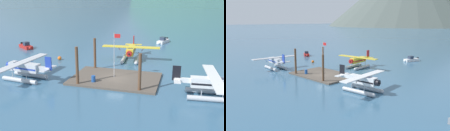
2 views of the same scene
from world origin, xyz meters
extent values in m
plane|color=#38607F|center=(0.00, 0.00, 0.00)|extent=(1200.00, 1200.00, 0.00)
cube|color=brown|center=(0.00, 0.00, 0.15)|extent=(12.70, 8.39, 0.30)
cylinder|color=brown|center=(-4.35, -3.71, 2.73)|extent=(0.41, 0.41, 5.46)
cylinder|color=brown|center=(4.20, -3.62, 2.56)|extent=(0.41, 0.41, 5.12)
cylinder|color=brown|center=(-4.56, 3.92, 2.60)|extent=(0.41, 0.41, 5.19)
cylinder|color=silver|center=(-0.30, 0.32, 3.54)|extent=(0.08, 0.08, 6.48)
cube|color=red|center=(0.15, 0.32, 6.43)|extent=(0.90, 0.03, 0.56)
sphere|color=gold|center=(-0.30, 0.32, 6.83)|extent=(0.10, 0.10, 0.10)
cylinder|color=#1E4C99|center=(-2.51, -2.46, 0.74)|extent=(0.58, 0.58, 0.88)
torus|color=#1E4C99|center=(-2.51, -2.46, 0.74)|extent=(0.62, 0.62, 0.04)
sphere|color=orange|center=(-12.84, 7.41, 0.35)|extent=(0.71, 0.71, 0.71)
cylinder|color=#B7BABF|center=(1.20, 11.01, 0.32)|extent=(1.14, 5.63, 0.64)
sphere|color=#B7BABF|center=(1.45, 8.22, 0.32)|extent=(0.64, 0.64, 0.64)
cylinder|color=#B7BABF|center=(-1.29, 10.78, 0.32)|extent=(1.14, 5.63, 0.64)
sphere|color=#B7BABF|center=(-1.04, 7.99, 0.32)|extent=(0.64, 0.64, 0.64)
cylinder|color=#B7BABF|center=(1.30, 9.81, 0.99)|extent=(0.10, 0.10, 0.70)
cylinder|color=#B7BABF|center=(1.09, 12.20, 0.99)|extent=(0.10, 0.10, 0.70)
cylinder|color=#B7BABF|center=(-1.19, 9.59, 0.99)|extent=(0.10, 0.10, 0.70)
cylinder|color=#B7BABF|center=(-1.40, 11.98, 0.99)|extent=(0.10, 0.10, 0.70)
cube|color=yellow|center=(-0.05, 10.89, 1.94)|extent=(1.66, 4.89, 1.20)
cube|color=#B21E1E|center=(-0.05, 10.89, 1.84)|extent=(1.67, 4.80, 0.24)
cube|color=#283347|center=(0.05, 9.82, 2.27)|extent=(1.15, 1.19, 0.56)
cube|color=yellow|center=(-0.02, 10.59, 2.61)|extent=(10.48, 2.32, 0.14)
cylinder|color=#B21E1E|center=(2.17, 10.79, 2.27)|extent=(0.63, 0.14, 0.84)
cylinder|color=#B21E1E|center=(-2.21, 10.40, 2.27)|extent=(0.63, 0.14, 0.84)
cylinder|color=#B21E1E|center=(0.19, 8.20, 1.94)|extent=(1.01, 0.68, 0.96)
cone|color=black|center=(0.23, 7.76, 1.94)|extent=(0.39, 0.38, 0.36)
cube|color=yellow|center=(-0.34, 14.13, 2.04)|extent=(0.63, 2.23, 0.56)
cube|color=#B21E1E|center=(-0.42, 15.03, 2.89)|extent=(0.21, 1.01, 1.90)
cube|color=yellow|center=(-0.41, 14.93, 2.14)|extent=(3.26, 1.08, 0.10)
cylinder|color=#B7BABF|center=(12.70, -1.67, 0.32)|extent=(5.64, 1.15, 0.64)
sphere|color=#B7BABF|center=(15.49, -1.41, 0.32)|extent=(0.64, 0.64, 0.64)
cylinder|color=#B7BABF|center=(12.93, -4.16, 0.32)|extent=(5.64, 1.15, 0.64)
sphere|color=#B7BABF|center=(15.72, -3.90, 0.32)|extent=(0.64, 0.64, 0.64)
cylinder|color=#B7BABF|center=(13.90, -1.56, 0.99)|extent=(0.10, 0.10, 0.70)
cylinder|color=#B7BABF|center=(11.51, -1.78, 0.99)|extent=(0.10, 0.10, 0.70)
cylinder|color=#B7BABF|center=(14.13, -4.05, 0.99)|extent=(0.10, 0.10, 0.70)
cylinder|color=#B7BABF|center=(11.74, -4.27, 0.99)|extent=(0.10, 0.10, 0.70)
cube|color=white|center=(12.82, -2.91, 1.94)|extent=(4.89, 1.67, 1.20)
cube|color=black|center=(12.82, -2.91, 1.84)|extent=(4.80, 1.68, 0.24)
cube|color=#283347|center=(13.89, -2.81, 2.27)|extent=(1.19, 1.15, 0.56)
cube|color=white|center=(13.12, -2.88, 2.61)|extent=(2.34, 10.48, 0.14)
cylinder|color=black|center=(12.92, -0.69, 2.27)|extent=(0.14, 0.63, 0.84)
cylinder|color=black|center=(13.32, -5.08, 2.27)|extent=(0.14, 0.63, 0.84)
cylinder|color=black|center=(15.51, -2.67, 1.94)|extent=(0.69, 1.01, 0.96)
cone|color=black|center=(15.95, -2.62, 1.94)|extent=(0.38, 0.39, 0.36)
cube|color=white|center=(9.58, -3.21, 2.04)|extent=(2.23, 0.64, 0.56)
cube|color=black|center=(8.68, -3.29, 2.89)|extent=(1.01, 0.21, 1.90)
cube|color=white|center=(8.78, -3.28, 2.14)|extent=(1.09, 3.26, 0.10)
cylinder|color=#B7BABF|center=(-12.76, -4.87, 0.32)|extent=(5.63, 1.13, 0.64)
sphere|color=#B7BABF|center=(-15.55, -4.62, 0.32)|extent=(0.64, 0.64, 0.64)
cylinder|color=#B7BABF|center=(-12.54, -2.38, 0.32)|extent=(5.63, 1.13, 0.64)
sphere|color=#B7BABF|center=(-15.33, -2.13, 0.32)|extent=(0.64, 0.64, 0.64)
cylinder|color=#B7BABF|center=(-13.96, -4.76, 0.99)|extent=(0.10, 0.10, 0.70)
cylinder|color=#B7BABF|center=(-11.57, -4.97, 0.99)|extent=(0.10, 0.10, 0.70)
cylinder|color=#B7BABF|center=(-13.74, -2.27, 0.99)|extent=(0.10, 0.10, 0.70)
cylinder|color=#B7BABF|center=(-11.35, -2.48, 0.99)|extent=(0.10, 0.10, 0.70)
cube|color=silver|center=(-12.65, -3.62, 1.94)|extent=(4.89, 1.65, 1.20)
cube|color=#1E389E|center=(-12.65, -3.62, 1.84)|extent=(4.80, 1.66, 0.24)
cube|color=#283347|center=(-13.73, -3.53, 2.27)|extent=(1.19, 1.15, 0.56)
cube|color=silver|center=(-12.95, -3.60, 2.61)|extent=(2.30, 10.48, 0.14)
cylinder|color=#1E389E|center=(-13.14, -5.79, 2.27)|extent=(0.13, 0.63, 0.84)
cylinder|color=#1E389E|center=(-12.76, -1.40, 2.27)|extent=(0.13, 0.63, 0.84)
cylinder|color=#1E389E|center=(-15.34, -3.39, 1.94)|extent=(0.68, 1.01, 0.96)
cone|color=black|center=(-15.79, -3.35, 1.94)|extent=(0.38, 0.39, 0.36)
cube|color=silver|center=(-9.42, -3.90, 2.04)|extent=(2.23, 0.63, 0.56)
cube|color=#1E389E|center=(-8.52, -3.98, 2.89)|extent=(1.01, 0.21, 1.90)
cube|color=silver|center=(-8.62, -3.97, 2.14)|extent=(1.08, 3.26, 0.10)
cube|color=silver|center=(4.17, 28.40, 0.35)|extent=(2.81, 4.46, 0.70)
sphere|color=silver|center=(3.47, 26.42, 0.35)|extent=(0.70, 0.70, 0.70)
cube|color=#283347|center=(4.07, 28.12, 1.10)|extent=(1.44, 1.50, 0.80)
cube|color=black|center=(4.92, 30.55, 0.60)|extent=(0.45, 0.42, 0.80)
cube|color=#B2231E|center=(-24.52, 14.06, 0.35)|extent=(4.35, 3.52, 0.70)
sphere|color=#B2231E|center=(-22.74, 12.93, 0.35)|extent=(0.70, 0.70, 0.70)
cube|color=#283347|center=(-24.26, 13.89, 1.10)|extent=(1.60, 1.57, 0.80)
cube|color=black|center=(-26.44, 15.28, 0.60)|extent=(0.46, 0.48, 0.80)
camera|label=1|loc=(9.46, -34.29, 12.99)|focal=41.40mm
camera|label=2|loc=(35.63, -30.52, 11.11)|focal=37.63mm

